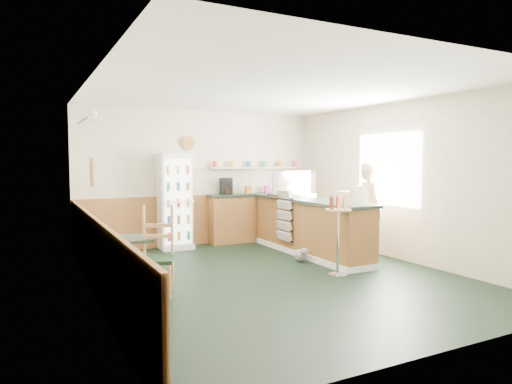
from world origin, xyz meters
TOP-DOWN VIEW (x-y plane):
  - ground at (0.00, 0.00)m, footprint 6.00×6.00m
  - room_envelope at (-0.23, 0.73)m, footprint 5.04×6.02m
  - service_counter at (1.35, 1.07)m, footprint 0.68×3.01m
  - back_counter at (1.19, 2.80)m, footprint 2.24×0.42m
  - drinks_fridge at (-0.65, 2.74)m, footprint 0.61×0.53m
  - display_case at (1.35, 1.72)m, footprint 0.84×0.44m
  - cash_register at (1.35, -0.08)m, footprint 0.42×0.44m
  - shopkeeper at (2.05, 0.28)m, footprint 0.54×0.65m
  - condiment_stand at (0.86, -0.39)m, footprint 0.37×0.37m
  - newspaper_rack at (0.99, 1.38)m, footprint 0.09×0.47m
  - cafe_table at (-2.05, 0.34)m, footprint 0.67×0.67m
  - cafe_chair at (-1.77, -0.03)m, footprint 0.55×0.55m
  - dog_doorstop at (0.89, 0.64)m, footprint 0.21×0.27m

SIDE VIEW (x-z plane):
  - ground at x=0.00m, z-range 0.00..0.00m
  - dog_doorstop at x=0.89m, z-range -0.01..0.24m
  - service_counter at x=1.35m, z-range -0.04..0.97m
  - cafe_table at x=-2.05m, z-range 0.14..0.82m
  - back_counter at x=1.19m, z-range -0.30..1.39m
  - cafe_chair at x=-1.77m, z-range 0.02..1.15m
  - newspaper_rack at x=0.99m, z-range 0.23..1.16m
  - condiment_stand at x=0.86m, z-range 0.17..1.33m
  - shopkeeper at x=2.05m, z-range 0.00..1.67m
  - drinks_fridge at x=-0.65m, z-range 0.00..1.84m
  - cash_register at x=1.35m, z-range 1.01..1.22m
  - display_case at x=1.35m, z-range 1.01..1.49m
  - room_envelope at x=-0.23m, z-range 0.16..2.88m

